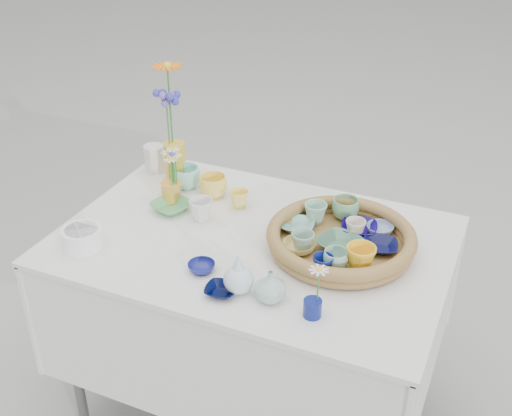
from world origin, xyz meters
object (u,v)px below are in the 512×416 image
at_px(wicker_tray, 341,240).
at_px(bud_vase_seafoam, 270,286).
at_px(tall_vase_yellow, 175,162).
at_px(display_table, 254,404).

height_order(wicker_tray, bud_vase_seafoam, bud_vase_seafoam).
xyz_separation_m(bud_vase_seafoam, tall_vase_yellow, (-0.62, 0.54, 0.03)).
bearing_deg(display_table, wicker_tray, 10.12).
bearing_deg(bud_vase_seafoam, wicker_tray, 71.84).
xyz_separation_m(wicker_tray, tall_vase_yellow, (-0.72, 0.21, 0.04)).
bearing_deg(bud_vase_seafoam, display_table, 122.37).
distance_m(bud_vase_seafoam, tall_vase_yellow, 0.82).
relative_size(wicker_tray, tall_vase_yellow, 3.13).
bearing_deg(wicker_tray, display_table, -169.88).
xyz_separation_m(display_table, bud_vase_seafoam, (0.17, -0.27, 0.81)).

